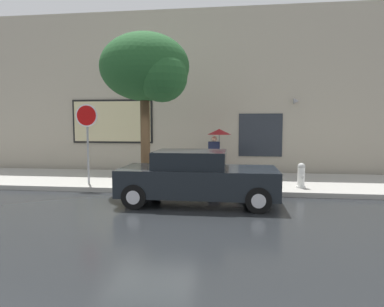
{
  "coord_description": "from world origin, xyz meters",
  "views": [
    {
      "loc": [
        2.34,
        -8.97,
        2.16
      ],
      "look_at": [
        0.98,
        1.8,
        1.2
      ],
      "focal_mm": 31.16,
      "sensor_mm": 36.0,
      "label": 1
    }
  ],
  "objects_px": {
    "fire_hydrant": "(301,176)",
    "street_tree": "(148,70)",
    "stop_sign": "(87,128)",
    "parked_car": "(197,178)",
    "pedestrian_with_umbrella": "(218,139)"
  },
  "relations": [
    {
      "from": "fire_hydrant",
      "to": "street_tree",
      "type": "relative_size",
      "value": 0.16
    },
    {
      "from": "fire_hydrant",
      "to": "pedestrian_with_umbrella",
      "type": "relative_size",
      "value": 0.43
    },
    {
      "from": "pedestrian_with_umbrella",
      "to": "parked_car",
      "type": "bearing_deg",
      "value": -94.76
    },
    {
      "from": "parked_car",
      "to": "pedestrian_with_umbrella",
      "type": "relative_size",
      "value": 2.31
    },
    {
      "from": "parked_car",
      "to": "pedestrian_with_umbrella",
      "type": "xyz_separation_m",
      "value": [
        0.35,
        4.2,
        0.88
      ]
    },
    {
      "from": "parked_car",
      "to": "stop_sign",
      "type": "height_order",
      "value": "stop_sign"
    },
    {
      "from": "stop_sign",
      "to": "parked_car",
      "type": "bearing_deg",
      "value": -23.82
    },
    {
      "from": "pedestrian_with_umbrella",
      "to": "street_tree",
      "type": "xyz_separation_m",
      "value": [
        -2.13,
        -2.5,
        2.31
      ]
    },
    {
      "from": "fire_hydrant",
      "to": "stop_sign",
      "type": "height_order",
      "value": "stop_sign"
    },
    {
      "from": "parked_car",
      "to": "street_tree",
      "type": "relative_size",
      "value": 0.85
    },
    {
      "from": "parked_car",
      "to": "stop_sign",
      "type": "distance_m",
      "value": 4.45
    },
    {
      "from": "fire_hydrant",
      "to": "stop_sign",
      "type": "bearing_deg",
      "value": -178.8
    },
    {
      "from": "parked_car",
      "to": "street_tree",
      "type": "bearing_deg",
      "value": 136.22
    },
    {
      "from": "pedestrian_with_umbrella",
      "to": "street_tree",
      "type": "distance_m",
      "value": 4.01
    },
    {
      "from": "street_tree",
      "to": "stop_sign",
      "type": "bearing_deg",
      "value": 179.58
    }
  ]
}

